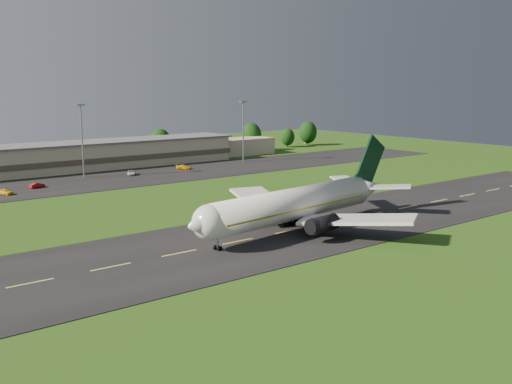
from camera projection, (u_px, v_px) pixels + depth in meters
ground at (238, 242)px, 93.14m from camera, size 360.00×360.00×0.00m
taxiway at (238, 242)px, 93.13m from camera, size 220.00×30.00×0.10m
apron at (77, 183)px, 149.20m from camera, size 260.00×30.00×0.10m
airliner at (296, 204)px, 100.01m from camera, size 51.17×41.84×15.57m
terminal at (68, 157)px, 171.15m from camera, size 145.00×16.00×8.40m
light_mast_centre at (82, 132)px, 156.11m from camera, size 2.40×1.20×20.35m
light_mast_east at (243, 124)px, 189.12m from camera, size 2.40×1.20×20.35m
tree_line at (155, 144)px, 199.24m from camera, size 196.04×9.75×10.97m
service_vehicle_a at (5, 192)px, 133.13m from camera, size 3.41×4.35×1.39m
service_vehicle_b at (37, 185)px, 141.98m from camera, size 4.06×2.46×1.26m
service_vehicle_c at (131, 173)px, 162.57m from camera, size 4.07×5.13×1.30m
service_vehicle_d at (184, 167)px, 173.64m from camera, size 4.54×4.66×1.34m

